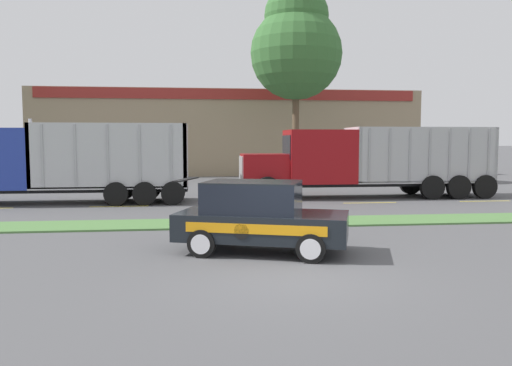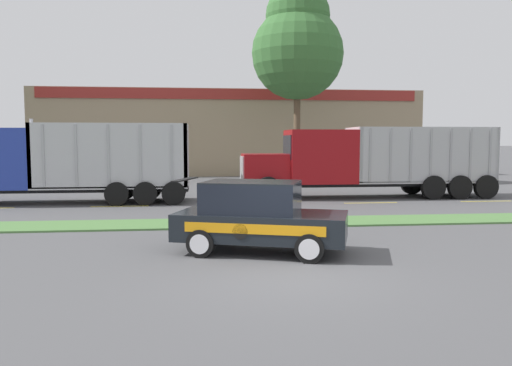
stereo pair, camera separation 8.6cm
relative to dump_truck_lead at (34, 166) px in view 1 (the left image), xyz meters
The scene contains 11 objects.
ground_plane 15.69m from the dump_truck_lead, 55.07° to the right, with size 600.00×600.00×0.00m, color #515154.
grass_verge 11.12m from the dump_truck_lead, 35.72° to the right, with size 120.00×1.93×0.06m, color #517F42.
centre_line_3 4.37m from the dump_truck_lead, 21.08° to the right, with size 2.40×0.14×0.01m, color yellow.
centre_line_4 9.43m from the dump_truck_lead, ahead, with size 2.40×0.14×0.01m, color yellow.
centre_line_5 14.74m from the dump_truck_lead, ahead, with size 2.40×0.14×0.01m, color yellow.
centre_line_6 20.10m from the dump_truck_lead, ahead, with size 2.40×0.14×0.01m, color yellow.
dump_truck_lead is the anchor object (origin of this frame).
dump_truck_mid 14.06m from the dump_truck_lead, ahead, with size 12.09×2.70×3.37m.
rally_car 13.67m from the dump_truck_lead, 51.32° to the right, with size 4.44×2.99×1.77m.
store_building_backdrop 24.11m from the dump_truck_lead, 66.51° to the left, with size 30.64×12.10×6.78m.
tree_behind_left 18.59m from the dump_truck_lead, 37.44° to the left, with size 6.05×6.05×13.01m.
Camera 1 is at (-1.85, -9.77, 2.68)m, focal length 35.00 mm.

